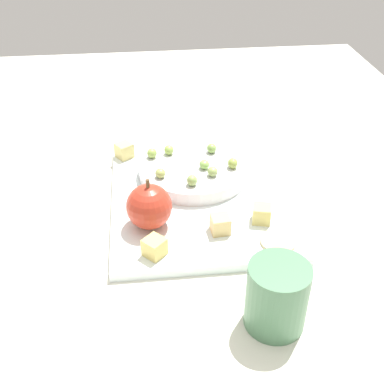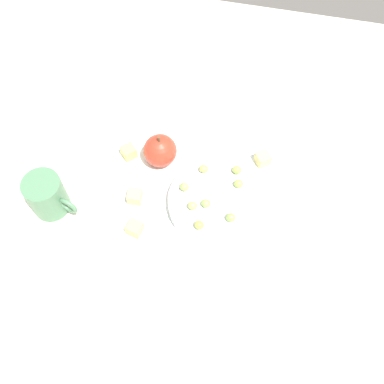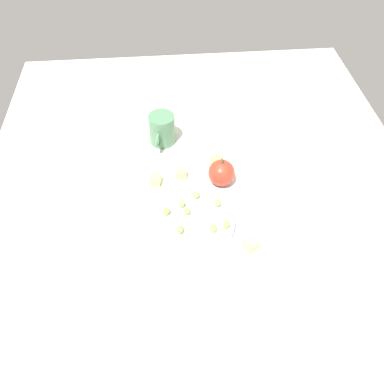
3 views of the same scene
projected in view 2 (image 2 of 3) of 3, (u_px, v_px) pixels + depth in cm
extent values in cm
cube|color=silver|center=(193.00, 196.00, 92.25)|extent=(142.54, 109.66, 4.81)
cube|color=white|center=(187.00, 202.00, 88.15)|extent=(33.28, 26.84, 1.40)
cylinder|color=silver|center=(216.00, 202.00, 86.08)|extent=(17.92, 17.92, 2.21)
sphere|color=#BB3423|center=(160.00, 151.00, 89.04)|extent=(6.51, 6.51, 6.51)
cylinder|color=brown|center=(159.00, 139.00, 85.66)|extent=(0.50, 0.50, 1.20)
cube|color=#E1CF78|center=(263.00, 159.00, 90.51)|extent=(3.53, 3.53, 2.54)
cube|color=#ECD06A|center=(129.00, 152.00, 91.26)|extent=(3.60, 3.60, 2.54)
cube|color=#E8C376|center=(135.00, 196.00, 86.49)|extent=(2.74, 2.74, 2.54)
cube|color=#E0CC71|center=(135.00, 228.00, 83.37)|extent=(3.08, 3.08, 2.54)
cylinder|color=beige|center=(107.00, 231.00, 84.25)|extent=(4.89, 4.89, 0.40)
ellipsoid|color=#95B551|center=(237.00, 170.00, 87.23)|extent=(1.78, 1.60, 1.63)
ellipsoid|color=#9BB361|center=(192.00, 206.00, 83.64)|extent=(1.78, 1.60, 1.54)
ellipsoid|color=#8CBF59|center=(206.00, 203.00, 83.93)|extent=(1.78, 1.60, 1.46)
ellipsoid|color=#9EAD59|center=(204.00, 169.00, 87.44)|extent=(1.78, 1.60, 1.47)
ellipsoid|color=#9CC355|center=(239.00, 184.00, 85.81)|extent=(1.78, 1.60, 1.61)
ellipsoid|color=#96AB4C|center=(199.00, 225.00, 81.75)|extent=(1.78, 1.60, 1.66)
ellipsoid|color=#8FAD5B|center=(184.00, 187.00, 85.44)|extent=(1.78, 1.60, 1.67)
ellipsoid|color=#87B054|center=(231.00, 217.00, 82.48)|extent=(1.78, 1.60, 1.61)
cylinder|color=#4D7D59|center=(47.00, 195.00, 84.85)|extent=(7.06, 7.06, 8.44)
torus|color=#4D7D59|center=(68.00, 206.00, 83.82)|extent=(4.07, 1.82, 4.00)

